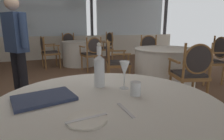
% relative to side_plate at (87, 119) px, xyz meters
% --- Properties ---
extents(ground_plane, '(15.02, 15.02, 0.00)m').
position_rel_side_plate_xyz_m(ground_plane, '(0.05, 2.12, -0.76)').
color(ground_plane, brown).
extents(window_wall_far, '(11.07, 0.14, 2.78)m').
position_rel_side_plate_xyz_m(window_wall_far, '(0.05, 6.46, 0.35)').
color(window_wall_far, silver).
rests_on(window_wall_far, ground_plane).
extents(side_plate, '(0.19, 0.19, 0.01)m').
position_rel_side_plate_xyz_m(side_plate, '(0.00, 0.00, 0.00)').
color(side_plate, silver).
rests_on(side_plate, foreground_table).
extents(butter_knife, '(0.20, 0.04, 0.00)m').
position_rel_side_plate_xyz_m(butter_knife, '(-0.00, 0.00, 0.01)').
color(butter_knife, silver).
rests_on(butter_knife, foreground_table).
extents(dinner_fork, '(0.02, 0.18, 0.00)m').
position_rel_side_plate_xyz_m(dinner_fork, '(0.21, 0.03, -0.00)').
color(dinner_fork, silver).
rests_on(dinner_fork, foreground_table).
extents(water_bottle, '(0.07, 0.07, 0.32)m').
position_rel_side_plate_xyz_m(water_bottle, '(0.20, 0.45, 0.12)').
color(water_bottle, white).
rests_on(water_bottle, foreground_table).
extents(wine_glass, '(0.07, 0.07, 0.19)m').
position_rel_side_plate_xyz_m(wine_glass, '(0.35, 0.35, 0.13)').
color(wine_glass, white).
rests_on(wine_glass, foreground_table).
extents(water_tumbler, '(0.07, 0.07, 0.09)m').
position_rel_side_plate_xyz_m(water_tumbler, '(0.36, 0.20, 0.04)').
color(water_tumbler, white).
rests_on(water_tumbler, foreground_table).
extents(menu_book, '(0.38, 0.30, 0.02)m').
position_rel_side_plate_xyz_m(menu_book, '(-0.18, 0.33, 0.01)').
color(menu_book, '#2D3856').
rests_on(menu_book, foreground_table).
extents(background_table_0, '(1.27, 1.27, 0.75)m').
position_rel_side_plate_xyz_m(background_table_0, '(2.20, 2.31, -0.38)').
color(background_table_0, silver).
rests_on(background_table_0, ground_plane).
extents(dining_chair_0_0, '(0.57, 0.61, 0.99)m').
position_rel_side_plate_xyz_m(dining_chair_0_0, '(3.23, 2.02, -0.18)').
color(dining_chair_0_0, olive).
rests_on(dining_chair_0_0, ground_plane).
extents(dining_chair_0_1, '(0.61, 0.57, 0.97)m').
position_rel_side_plate_xyz_m(dining_chair_0_1, '(2.49, 3.34, -0.20)').
color(dining_chair_0_1, olive).
rests_on(dining_chair_0_1, ground_plane).
extents(dining_chair_0_2, '(0.57, 0.61, 0.92)m').
position_rel_side_plate_xyz_m(dining_chair_0_2, '(1.18, 2.59, -0.21)').
color(dining_chair_0_2, olive).
rests_on(dining_chair_0_2, ground_plane).
extents(dining_chair_0_3, '(0.61, 0.57, 0.96)m').
position_rel_side_plate_xyz_m(dining_chair_0_3, '(1.92, 1.28, -0.20)').
color(dining_chair_0_3, olive).
rests_on(dining_chair_0_3, ground_plane).
extents(background_table_1, '(1.08, 1.08, 0.75)m').
position_rel_side_plate_xyz_m(background_table_1, '(0.96, 4.94, -0.38)').
color(background_table_1, silver).
rests_on(background_table_1, ground_plane).
extents(dining_chair_1_0, '(0.59, 0.53, 0.98)m').
position_rel_side_plate_xyz_m(dining_chair_1_0, '(0.80, 5.89, -0.18)').
color(dining_chair_1_0, olive).
rests_on(dining_chair_1_0, ground_plane).
extents(dining_chair_1_1, '(0.53, 0.59, 0.92)m').
position_rel_side_plate_xyz_m(dining_chair_1_1, '(0.00, 4.78, -0.22)').
color(dining_chair_1_1, olive).
rests_on(dining_chair_1_1, ground_plane).
extents(dining_chair_1_2, '(0.59, 0.53, 0.92)m').
position_rel_side_plate_xyz_m(dining_chair_1_2, '(1.11, 3.99, -0.22)').
color(dining_chair_1_2, olive).
rests_on(dining_chair_1_2, ground_plane).
extents(dining_chair_1_3, '(0.53, 0.59, 1.02)m').
position_rel_side_plate_xyz_m(dining_chair_1_3, '(1.92, 5.10, -0.16)').
color(dining_chair_1_3, olive).
rests_on(dining_chair_1_3, ground_plane).
extents(diner_person_1, '(0.37, 0.45, 1.62)m').
position_rel_side_plate_xyz_m(diner_person_1, '(-0.52, 2.44, 0.16)').
color(diner_person_1, black).
rests_on(diner_person_1, ground_plane).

